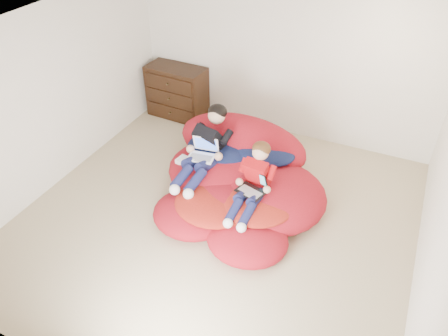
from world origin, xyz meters
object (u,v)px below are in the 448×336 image
(dresser, at_px, (177,92))
(laptop_black, at_px, (253,185))
(older_boy, at_px, (207,144))
(beanbag_pile, at_px, (239,178))
(laptop_white, at_px, (203,151))
(younger_boy, at_px, (254,179))

(dresser, relative_size, laptop_black, 2.54)
(older_boy, height_order, laptop_black, older_boy)
(beanbag_pile, xyz_separation_m, laptop_white, (-0.50, -0.11, 0.38))
(younger_boy, xyz_separation_m, laptop_black, (0.00, -0.02, -0.08))
(beanbag_pile, height_order, younger_boy, younger_boy)
(older_boy, height_order, younger_boy, older_boy)
(dresser, height_order, older_boy, older_boy)
(dresser, height_order, laptop_white, dresser)
(younger_boy, height_order, laptop_black, younger_boy)
(dresser, relative_size, older_boy, 0.81)
(dresser, xyz_separation_m, laptop_white, (1.41, -1.72, 0.18))
(beanbag_pile, bearing_deg, laptop_white, -167.80)
(beanbag_pile, height_order, older_boy, older_boy)
(beanbag_pile, distance_m, laptop_black, 0.63)
(beanbag_pile, bearing_deg, laptop_black, -49.05)
(dresser, relative_size, beanbag_pile, 0.43)
(laptop_white, bearing_deg, laptop_black, -19.68)
(younger_boy, relative_size, laptop_white, 2.55)
(beanbag_pile, xyz_separation_m, laptop_black, (0.36, -0.42, 0.30))
(dresser, bearing_deg, younger_boy, -41.46)
(dresser, relative_size, younger_boy, 1.07)
(dresser, bearing_deg, laptop_white, -50.64)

